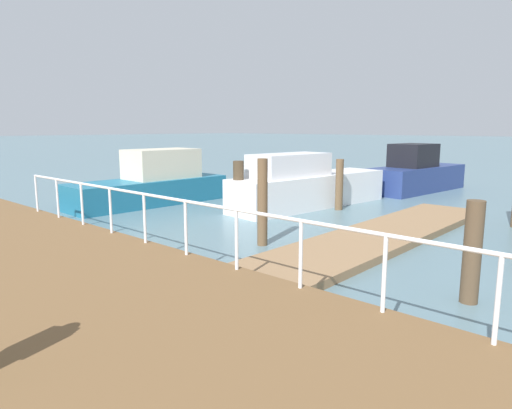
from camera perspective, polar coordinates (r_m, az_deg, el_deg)
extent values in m
plane|color=slate|center=(16.86, -16.66, -0.40)|extent=(300.00, 300.00, 0.00)
cube|color=#93704C|center=(11.90, 15.00, -3.97)|extent=(10.63, 2.00, 0.18)
cylinder|color=white|center=(5.83, 28.09, -10.58)|extent=(0.06, 0.06, 1.05)
cylinder|color=white|center=(6.26, 15.81, -8.41)|extent=(0.06, 0.06, 1.05)
cylinder|color=white|center=(6.94, 5.63, -6.30)|extent=(0.06, 0.06, 1.05)
cylinder|color=white|center=(7.80, -2.45, -4.47)|extent=(0.06, 0.06, 1.05)
cylinder|color=white|center=(8.79, -8.80, -2.96)|extent=(0.06, 0.06, 1.05)
cylinder|color=white|center=(9.86, -13.80, -1.74)|extent=(0.06, 0.06, 1.05)
cylinder|color=white|center=(11.01, -17.79, -0.76)|extent=(0.06, 0.06, 1.05)
cylinder|color=white|center=(12.20, -21.01, 0.04)|extent=(0.06, 0.06, 1.05)
cylinder|color=white|center=(13.42, -23.65, 0.70)|extent=(0.06, 0.06, 1.05)
cylinder|color=white|center=(14.66, -25.85, 1.24)|extent=(0.06, 0.06, 1.05)
cylinder|color=white|center=(5.68, 28.51, -5.58)|extent=(0.06, 24.56, 0.06)
cylinder|color=brown|center=(15.91, 10.42, 2.47)|extent=(0.26, 0.26, 1.76)
cylinder|color=#473826|center=(14.68, -2.21, 2.05)|extent=(0.35, 0.35, 1.77)
cylinder|color=brown|center=(8.11, 25.52, -5.45)|extent=(0.29, 0.29, 1.69)
cylinder|color=brown|center=(10.87, 0.81, 0.26)|extent=(0.25, 0.25, 2.10)
cube|color=#1E6B8C|center=(17.36, -13.35, 1.57)|extent=(6.09, 2.14, 0.92)
cube|color=beige|center=(17.60, -11.76, 5.04)|extent=(2.68, 1.64, 1.10)
cube|color=navy|center=(21.64, 19.53, 3.08)|extent=(5.68, 2.39, 1.11)
cube|color=black|center=(21.19, 19.15, 5.85)|extent=(2.10, 1.65, 1.01)
cube|color=white|center=(16.52, 6.83, 1.78)|extent=(6.84, 2.34, 1.16)
cube|color=white|center=(15.62, 4.22, 4.95)|extent=(3.07, 1.62, 0.78)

